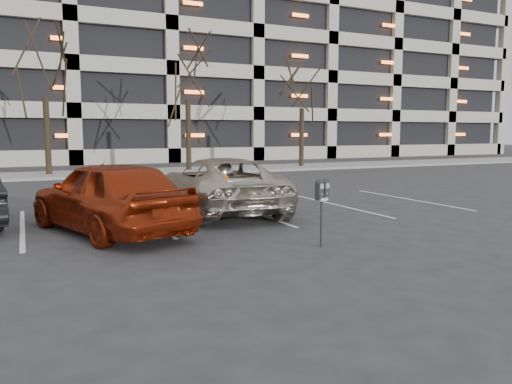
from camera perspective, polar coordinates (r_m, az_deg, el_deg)
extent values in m
plane|color=#28282B|center=(10.92, -2.46, -4.44)|extent=(140.00, 140.00, 0.00)
cube|color=gray|center=(26.29, -16.01, 2.09)|extent=(80.00, 4.00, 0.12)
cube|color=silver|center=(12.37, -25.15, -3.72)|extent=(0.10, 5.20, 0.00)
cube|color=silver|center=(12.67, -12.37, -2.99)|extent=(0.10, 5.20, 0.00)
cube|color=silver|center=(13.54, -0.74, -2.19)|extent=(0.10, 5.20, 0.00)
cube|color=silver|center=(14.90, 9.12, -1.44)|extent=(0.10, 5.20, 0.00)
cube|color=silver|center=(16.63, 17.13, -0.80)|extent=(0.10, 5.20, 0.00)
cube|color=black|center=(47.25, -5.04, 15.22)|extent=(49.92, 19.20, 18.00)
cylinder|color=black|center=(25.91, -22.74, 5.79)|extent=(0.28, 0.28, 3.77)
cylinder|color=black|center=(27.13, -7.73, 6.34)|extent=(0.28, 0.28, 3.82)
cylinder|color=black|center=(29.98, 5.23, 6.15)|extent=(0.28, 0.28, 3.53)
cylinder|color=black|center=(9.42, 7.52, -3.54)|extent=(0.06, 0.06, 0.90)
cube|color=black|center=(9.34, 7.56, -0.70)|extent=(0.32, 0.20, 0.06)
cube|color=silver|center=(9.31, 7.83, -0.86)|extent=(0.21, 0.08, 0.05)
cube|color=gray|center=(9.21, 7.57, 0.63)|extent=(0.10, 0.04, 0.09)
cube|color=gray|center=(9.35, 8.20, 0.71)|extent=(0.10, 0.04, 0.09)
imported|color=#B9AE9E|center=(13.39, -4.14, 0.82)|extent=(2.82, 5.44, 1.46)
cube|color=#DA5804|center=(12.35, -4.16, 3.73)|extent=(0.10, 0.20, 0.01)
imported|color=maroon|center=(11.05, -16.49, -0.42)|extent=(3.23, 5.01, 1.59)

